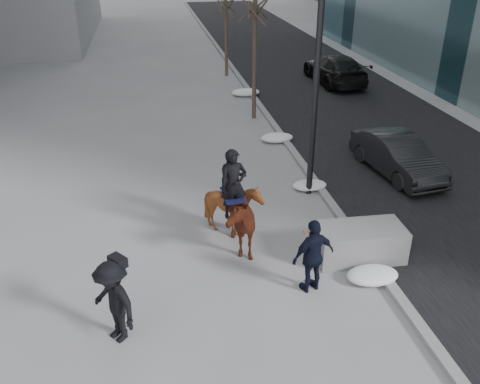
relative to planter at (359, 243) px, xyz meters
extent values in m
plane|color=gray|center=(-2.75, -0.10, -0.42)|extent=(120.00, 120.00, 0.00)
cube|color=black|center=(4.25, 9.90, -0.42)|extent=(8.00, 90.00, 0.01)
cube|color=gray|center=(0.25, 9.90, -0.36)|extent=(0.25, 90.00, 0.12)
cube|color=gray|center=(0.00, 0.00, 0.00)|extent=(2.14, 1.12, 0.84)
imported|color=black|center=(3.10, 4.45, 0.23)|extent=(1.88, 4.09, 1.30)
imported|color=black|center=(5.08, 15.96, 0.33)|extent=(2.28, 5.24, 1.50)
imported|color=#45170D|center=(-2.89, 0.98, 0.42)|extent=(1.07, 2.07, 1.69)
imported|color=black|center=(-2.89, 1.13, 1.28)|extent=(0.68, 0.47, 1.77)
cube|color=black|center=(-2.89, 1.13, 0.91)|extent=(0.52, 0.60, 0.06)
imported|color=#502810|center=(-2.81, 1.70, 0.32)|extent=(1.47, 1.58, 1.49)
imported|color=black|center=(-2.81, 1.85, 1.07)|extent=(0.87, 0.74, 1.55)
cube|color=#0F173A|center=(-2.81, 1.85, 0.75)|extent=(0.59, 0.65, 0.06)
imported|color=black|center=(-1.51, -1.00, 0.46)|extent=(1.11, 0.71, 1.75)
cylinder|color=#E1400D|center=(-1.56, -0.45, 0.73)|extent=(0.04, 0.18, 0.07)
imported|color=black|center=(-5.71, -1.82, 0.46)|extent=(1.21, 1.29, 1.75)
cube|color=black|center=(-5.56, -1.57, 1.20)|extent=(0.40, 0.42, 0.20)
cylinder|color=black|center=(-0.15, 3.59, 4.08)|extent=(0.18, 0.18, 9.00)
ellipsoid|color=white|center=(-0.05, 3.83, -0.29)|extent=(1.07, 0.68, 0.27)
ellipsoid|color=white|center=(-0.05, -0.96, -0.27)|extent=(1.21, 0.77, 0.31)
ellipsoid|color=white|center=(-0.05, 8.01, -0.26)|extent=(1.25, 0.79, 0.32)
ellipsoid|color=white|center=(-0.05, 14.39, -0.25)|extent=(1.39, 0.88, 0.35)
camera|label=1|loc=(-4.71, -9.75, 6.64)|focal=38.00mm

